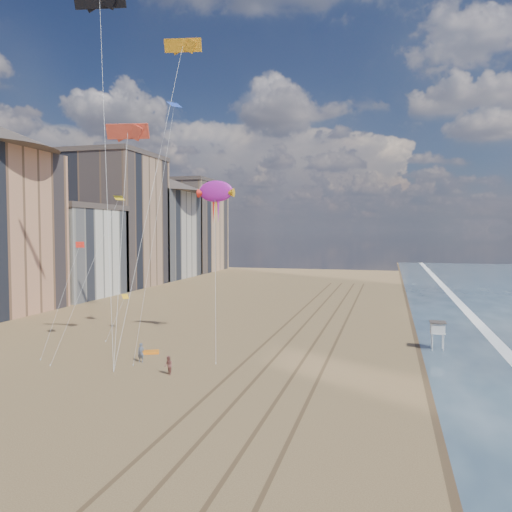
% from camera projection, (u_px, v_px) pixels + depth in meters
% --- Properties ---
extents(ground, '(260.00, 260.00, 0.00)m').
position_uv_depth(ground, '(173.00, 447.00, 28.27)').
color(ground, brown).
rests_on(ground, ground).
extents(wet_sand, '(260.00, 260.00, 0.00)m').
position_uv_depth(wet_sand, '(449.00, 329.00, 61.94)').
color(wet_sand, '#42301E').
rests_on(wet_sand, ground).
extents(foam, '(260.00, 260.00, 0.00)m').
position_uv_depth(foam, '(485.00, 331.00, 60.85)').
color(foam, white).
rests_on(foam, ground).
extents(tracks, '(7.68, 120.00, 0.01)m').
position_uv_depth(tracks, '(305.00, 338.00, 56.55)').
color(tracks, brown).
rests_on(tracks, ground).
extents(buildings, '(34.72, 131.35, 29.00)m').
position_uv_depth(buildings, '(101.00, 224.00, 102.65)').
color(buildings, '#C6B284').
rests_on(buildings, ground).
extents(lifeguard_stand, '(1.60, 1.60, 2.90)m').
position_uv_depth(lifeguard_stand, '(438.00, 328.00, 51.12)').
color(lifeguard_stand, silver).
rests_on(lifeguard_stand, ground).
extents(grounded_kite, '(2.23, 1.90, 0.22)m').
position_uv_depth(grounded_kite, '(149.00, 352.00, 49.69)').
color(grounded_kite, orange).
rests_on(grounded_kite, ground).
extents(show_kite, '(4.19, 5.01, 19.11)m').
position_uv_depth(show_kite, '(216.00, 192.00, 54.35)').
color(show_kite, '#B31BA7').
rests_on(show_kite, ground).
extents(kite_flyer_a, '(0.66, 0.44, 1.78)m').
position_uv_depth(kite_flyer_a, '(141.00, 353.00, 46.34)').
color(kite_flyer_a, slate).
rests_on(kite_flyer_a, ground).
extents(kite_flyer_b, '(0.99, 0.98, 1.60)m').
position_uv_depth(kite_flyer_b, '(169.00, 365.00, 42.25)').
color(kite_flyer_b, '#92534A').
rests_on(kite_flyer_b, ground).
extents(parafoils, '(10.37, 13.58, 16.11)m').
position_uv_depth(parafoils, '(134.00, 46.00, 53.41)').
color(parafoils, black).
rests_on(parafoils, ground).
extents(small_kites, '(12.01, 9.43, 21.59)m').
position_uv_depth(small_kites, '(132.00, 190.00, 53.38)').
color(small_kites, yellow).
rests_on(small_kites, ground).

